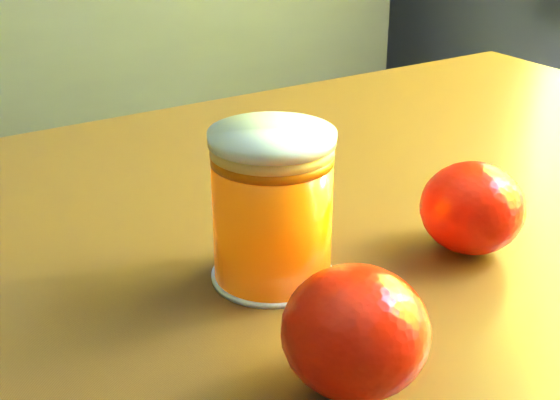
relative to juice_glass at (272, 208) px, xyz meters
name	(u,v)px	position (x,y,z in m)	size (l,w,h in m)	color
juice_glass	(272,208)	(0.00, 0.00, 0.00)	(0.08, 0.08, 0.10)	#FF6005
orange_front	(355,332)	(0.00, -0.12, -0.02)	(0.07, 0.07, 0.07)	red
orange_back	(472,208)	(0.14, -0.01, -0.02)	(0.07, 0.07, 0.06)	red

